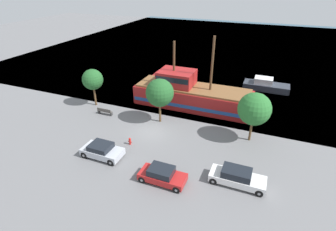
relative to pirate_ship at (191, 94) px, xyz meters
name	(u,v)px	position (x,y,z in m)	size (l,w,h in m)	color
ground_plane	(152,131)	(-2.01, -7.81, -1.67)	(160.00, 160.00, 0.00)	slate
water_surface	(227,45)	(-2.01, 36.19, -1.67)	(80.00, 80.00, 0.00)	#33566B
pirate_ship	(191,94)	(0.00, 0.00, 0.00)	(16.33, 4.58, 9.25)	#A31E1E
moored_boat_dockside	(265,85)	(8.71, 9.57, -0.99)	(6.57, 2.51, 1.81)	#2D333D
moored_boat_outer	(167,79)	(-6.16, 6.54, -1.01)	(5.35, 1.89, 1.72)	maroon
parked_car_curb_front	(237,177)	(8.01, -12.71, -0.97)	(4.52, 1.79, 1.43)	white
parked_car_curb_mid	(162,175)	(2.20, -14.77, -1.00)	(3.92, 1.81, 1.36)	#B21E1E
parked_car_curb_rear	(102,150)	(-4.44, -13.75, -0.99)	(3.89, 1.98, 1.35)	#B7BCC6
fire_hydrant	(130,141)	(-3.01, -10.98, -1.26)	(0.42, 0.25, 0.76)	red
bench_promenade_east	(105,111)	(-9.13, -6.45, -1.22)	(1.94, 0.45, 0.85)	#4C4742
tree_row_east	(93,80)	(-11.80, -4.56, 1.90)	(2.65, 2.65, 4.91)	brown
tree_row_mideast	(160,93)	(-2.06, -5.45, 2.00)	(3.19, 3.19, 5.28)	brown
tree_row_midwest	(254,109)	(8.20, -5.55, 1.97)	(3.30, 3.30, 5.30)	brown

